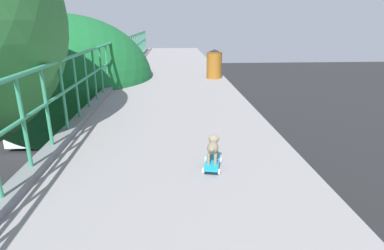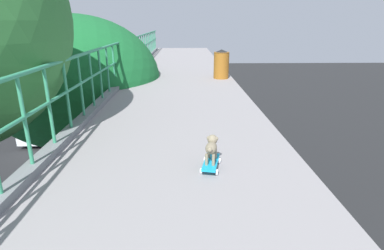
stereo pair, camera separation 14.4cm
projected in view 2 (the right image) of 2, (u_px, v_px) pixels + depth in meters
name	position (u px, v px, depth m)	size (l,w,h in m)	color
car_black_fifth	(38.00, 203.00, 12.81)	(1.73, 3.81, 1.35)	black
city_bus	(65.00, 99.00, 24.44)	(2.49, 11.43, 3.51)	white
roadside_tree_far	(76.00, 83.00, 9.66)	(5.30, 5.30, 8.10)	#4B4132
toy_skateboard	(211.00, 163.00, 3.61)	(0.28, 0.50, 0.09)	#1698C5
small_dog	(212.00, 146.00, 3.56)	(0.18, 0.36, 0.29)	gray
litter_bin	(221.00, 64.00, 9.26)	(0.47, 0.47, 0.87)	#94591B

